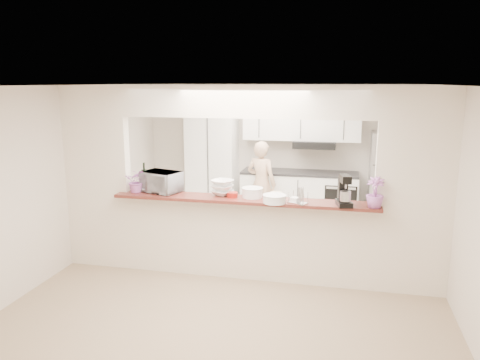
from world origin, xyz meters
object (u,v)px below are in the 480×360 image
(toaster_oven, at_px, (161,182))
(person, at_px, (261,184))
(refrigerator, at_px, (391,181))
(stand_mixer, at_px, (344,192))

(toaster_oven, height_order, person, person)
(refrigerator, distance_m, person, 2.27)
(stand_mixer, height_order, person, person)
(stand_mixer, distance_m, person, 2.87)
(refrigerator, distance_m, stand_mixer, 2.93)
(refrigerator, xyz_separation_m, person, (-2.24, -0.35, -0.09))
(refrigerator, relative_size, person, 1.12)
(stand_mixer, xyz_separation_m, person, (-1.43, 2.44, -0.50))
(refrigerator, bearing_deg, stand_mixer, -106.07)
(stand_mixer, bearing_deg, toaster_oven, 175.52)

